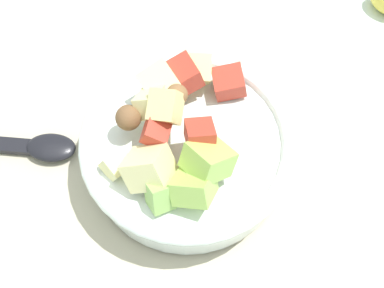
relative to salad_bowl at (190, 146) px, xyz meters
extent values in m
plane|color=silver|center=(0.00, 0.00, -0.04)|extent=(2.40, 2.40, 0.00)
cube|color=#BCB299|center=(0.00, 0.00, -0.04)|extent=(0.46, 0.35, 0.01)
cylinder|color=white|center=(0.00, 0.00, -0.01)|extent=(0.21, 0.21, 0.05)
torus|color=white|center=(0.00, 0.00, 0.01)|extent=(0.23, 0.23, 0.02)
cube|color=#93C160|center=(0.03, 0.07, 0.03)|extent=(0.03, 0.04, 0.04)
cube|color=#BC3828|center=(-0.01, 0.02, 0.05)|extent=(0.03, 0.04, 0.03)
cube|color=#BC3828|center=(-0.04, -0.06, 0.03)|extent=(0.04, 0.04, 0.03)
cube|color=beige|center=(0.03, -0.05, 0.04)|extent=(0.05, 0.06, 0.04)
cube|color=#9EC656|center=(-0.02, 0.04, 0.05)|extent=(0.06, 0.06, 0.05)
sphere|color=brown|center=(0.06, -0.01, 0.04)|extent=(0.04, 0.04, 0.04)
cube|color=#9EC656|center=(-0.01, 0.06, 0.04)|extent=(0.05, 0.05, 0.05)
cube|color=#E5D684|center=(0.00, -0.07, 0.04)|extent=(0.03, 0.04, 0.04)
cube|color=beige|center=(0.04, -0.02, 0.05)|extent=(0.04, 0.04, 0.04)
cube|color=#BC3828|center=(0.03, 0.01, 0.05)|extent=(0.03, 0.03, 0.03)
cube|color=beige|center=(0.04, 0.05, 0.04)|extent=(0.06, 0.05, 0.06)
sphere|color=brown|center=(0.01, -0.03, 0.06)|extent=(0.03, 0.03, 0.03)
cube|color=beige|center=(0.07, 0.04, 0.02)|extent=(0.04, 0.04, 0.03)
cube|color=#BC3828|center=(0.01, -0.06, 0.04)|extent=(0.05, 0.05, 0.03)
cube|color=#E5D684|center=(0.02, -0.01, 0.06)|extent=(0.04, 0.04, 0.04)
ellipsoid|color=black|center=(0.16, -0.01, -0.03)|extent=(0.06, 0.04, 0.01)
camera|label=1|loc=(-0.01, 0.28, 0.51)|focal=51.28mm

